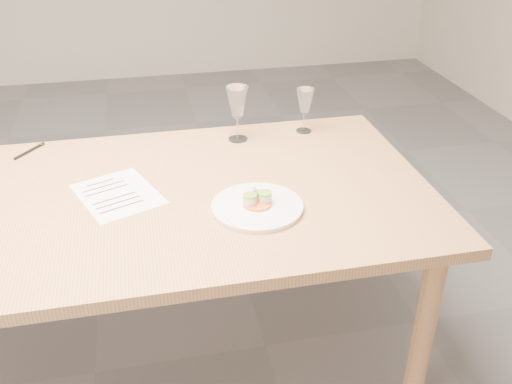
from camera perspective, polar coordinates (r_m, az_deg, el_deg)
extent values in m
plane|color=slate|center=(2.36, -15.78, -16.96)|extent=(7.00, 7.00, 0.00)
cube|color=tan|center=(1.91, -18.76, -1.70)|extent=(2.40, 1.00, 0.04)
cylinder|color=tan|center=(1.99, 16.37, -13.45)|extent=(0.07, 0.07, 0.71)
cylinder|color=tan|center=(2.56, 8.50, -1.60)|extent=(0.07, 0.07, 0.71)
cylinder|color=white|center=(1.77, 0.13, -1.52)|extent=(0.28, 0.28, 0.01)
cylinder|color=white|center=(1.77, 0.13, -1.36)|extent=(0.29, 0.29, 0.01)
cylinder|color=orange|center=(1.77, 0.14, -1.19)|extent=(0.09, 0.09, 0.01)
cylinder|color=beige|center=(1.75, -0.62, -0.80)|extent=(0.04, 0.04, 0.03)
cylinder|color=beige|center=(1.76, 0.89, -0.57)|extent=(0.04, 0.04, 0.03)
cylinder|color=#84B030|center=(1.74, -0.63, -0.35)|extent=(0.04, 0.04, 0.01)
cylinder|color=#84B030|center=(1.75, 0.89, -0.12)|extent=(0.04, 0.04, 0.01)
cylinder|color=tan|center=(1.74, 2.23, -1.87)|extent=(0.04, 0.04, 0.00)
cube|color=white|center=(1.91, -13.65, -0.20)|extent=(0.32, 0.36, 0.00)
cube|color=black|center=(1.99, -15.33, 0.90)|extent=(0.09, 0.04, 0.00)
cube|color=black|center=(1.96, -15.01, 0.54)|extent=(0.14, 0.06, 0.00)
cube|color=black|center=(1.94, -14.68, 0.16)|extent=(0.14, 0.06, 0.00)
cube|color=black|center=(1.88, -13.99, -0.62)|extent=(0.14, 0.06, 0.00)
cube|color=black|center=(1.86, -13.64, -1.02)|extent=(0.14, 0.06, 0.00)
cube|color=black|center=(1.83, -13.27, -1.44)|extent=(0.14, 0.06, 0.00)
cylinder|color=black|center=(2.29, -21.71, 3.84)|extent=(0.10, 0.12, 0.01)
cube|color=silver|center=(2.32, -20.84, 4.52)|extent=(0.02, 0.02, 0.00)
cylinder|color=white|center=(2.23, -1.82, 5.33)|extent=(0.08, 0.08, 0.00)
cylinder|color=white|center=(2.21, -1.84, 6.45)|extent=(0.01, 0.01, 0.09)
cone|color=white|center=(2.17, -1.89, 8.98)|extent=(0.09, 0.09, 0.12)
cylinder|color=white|center=(2.31, 4.79, 6.12)|extent=(0.06, 0.06, 0.00)
cylinder|color=white|center=(2.29, 4.83, 7.02)|extent=(0.01, 0.01, 0.08)
cone|color=white|center=(2.26, 4.93, 9.05)|extent=(0.07, 0.07, 0.10)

